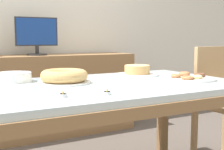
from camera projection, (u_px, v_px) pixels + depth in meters
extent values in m
cube|color=silver|center=(24.00, 11.00, 3.31)|extent=(8.00, 0.10, 2.60)
cube|color=silver|center=(97.00, 87.00, 1.84)|extent=(1.76, 0.97, 0.04)
cube|color=olive|center=(141.00, 111.00, 1.44)|extent=(1.79, 0.08, 0.06)
cube|color=olive|center=(69.00, 85.00, 2.24)|extent=(1.79, 0.08, 0.06)
cube|color=olive|center=(204.00, 85.00, 2.25)|extent=(0.08, 1.00, 0.06)
cube|color=olive|center=(163.00, 117.00, 2.66)|extent=(0.07, 0.07, 0.68)
cube|color=tan|center=(213.00, 73.00, 2.64)|extent=(0.40, 0.04, 0.45)
cube|color=tan|center=(194.00, 133.00, 2.60)|extent=(0.04, 0.04, 0.45)
cube|color=olive|center=(34.00, 97.00, 3.15)|extent=(2.14, 0.44, 0.84)
cylinder|color=#262628|center=(37.00, 54.00, 3.13)|extent=(0.20, 0.20, 0.02)
cylinder|color=#262628|center=(37.00, 49.00, 3.12)|extent=(0.04, 0.04, 0.09)
cube|color=#262628|center=(37.00, 32.00, 3.10)|extent=(0.42, 0.02, 0.28)
cube|color=navy|center=(37.00, 32.00, 3.09)|extent=(0.40, 0.00, 0.26)
cylinder|color=white|center=(137.00, 75.00, 2.27)|extent=(0.31, 0.31, 0.01)
cylinder|color=tan|center=(137.00, 70.00, 2.26)|extent=(0.18, 0.18, 0.06)
cylinder|color=#F4CA7D|center=(137.00, 66.00, 2.26)|extent=(0.18, 0.18, 0.01)
cylinder|color=white|center=(64.00, 82.00, 1.87)|extent=(0.31, 0.31, 0.01)
torus|color=tan|center=(64.00, 76.00, 1.87)|extent=(0.28, 0.28, 0.07)
cylinder|color=white|center=(188.00, 79.00, 2.04)|extent=(0.36, 0.36, 0.01)
torus|color=brown|center=(200.00, 75.00, 2.08)|extent=(0.08, 0.08, 0.02)
torus|color=#B27042|center=(185.00, 74.00, 2.13)|extent=(0.08, 0.08, 0.03)
torus|color=#B27042|center=(176.00, 76.00, 2.04)|extent=(0.07, 0.07, 0.02)
torus|color=#B27042|center=(187.00, 78.00, 1.95)|extent=(0.08, 0.08, 0.02)
torus|color=#EAD184|center=(197.00, 77.00, 1.98)|extent=(0.07, 0.07, 0.02)
cylinder|color=white|center=(14.00, 81.00, 1.94)|extent=(0.21, 0.21, 0.01)
cylinder|color=white|center=(14.00, 79.00, 1.94)|extent=(0.21, 0.21, 0.01)
cylinder|color=white|center=(14.00, 78.00, 1.93)|extent=(0.21, 0.21, 0.01)
cylinder|color=white|center=(14.00, 76.00, 1.93)|extent=(0.21, 0.21, 0.01)
cylinder|color=white|center=(14.00, 75.00, 1.93)|extent=(0.21, 0.21, 0.01)
cylinder|color=white|center=(14.00, 73.00, 1.93)|extent=(0.21, 0.21, 0.01)
cylinder|color=silver|center=(63.00, 95.00, 1.44)|extent=(0.04, 0.04, 0.02)
cylinder|color=white|center=(63.00, 94.00, 1.44)|extent=(0.03, 0.03, 0.00)
cone|color=#F9B74C|center=(63.00, 91.00, 1.44)|extent=(0.01, 0.01, 0.02)
cylinder|color=silver|center=(107.00, 93.00, 1.50)|extent=(0.04, 0.04, 0.02)
cylinder|color=white|center=(107.00, 92.00, 1.50)|extent=(0.03, 0.03, 0.00)
cone|color=#F9B74C|center=(107.00, 89.00, 1.49)|extent=(0.01, 0.01, 0.02)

